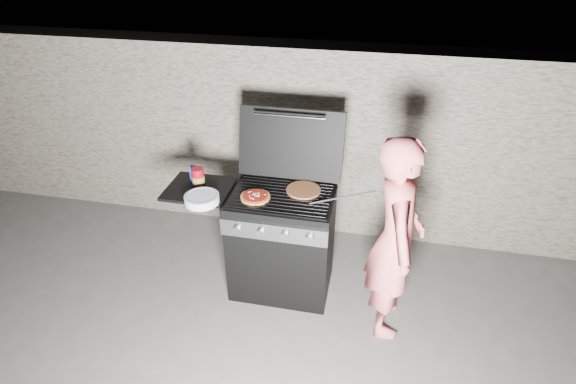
% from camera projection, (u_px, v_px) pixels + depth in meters
% --- Properties ---
extents(ground, '(50.00, 50.00, 0.00)m').
position_uv_depth(ground, '(282.00, 285.00, 3.90)').
color(ground, '#4B4743').
extents(stone_wall, '(8.00, 0.35, 1.80)m').
position_uv_depth(stone_wall, '(305.00, 140.00, 4.30)').
color(stone_wall, gray).
rests_on(stone_wall, ground).
extents(gas_grill, '(1.34, 0.79, 0.91)m').
position_uv_depth(gas_grill, '(252.00, 239.00, 3.70)').
color(gas_grill, black).
rests_on(gas_grill, ground).
extents(pizza_topped, '(0.24, 0.24, 0.03)m').
position_uv_depth(pizza_topped, '(255.00, 196.00, 3.39)').
color(pizza_topped, tan).
rests_on(pizza_topped, gas_grill).
extents(pizza_plain, '(0.31, 0.31, 0.01)m').
position_uv_depth(pizza_plain, '(303.00, 190.00, 3.48)').
color(pizza_plain, '#CC7B48').
rests_on(pizza_plain, gas_grill).
extents(sauce_jar, '(0.12, 0.12, 0.15)m').
position_uv_depth(sauce_jar, '(198.00, 177.00, 3.53)').
color(sauce_jar, maroon).
rests_on(sauce_jar, gas_grill).
extents(blue_carton, '(0.07, 0.05, 0.13)m').
position_uv_depth(blue_carton, '(194.00, 174.00, 3.60)').
color(blue_carton, '#1E32A3').
rests_on(blue_carton, gas_grill).
extents(plate_stack, '(0.29, 0.29, 0.06)m').
position_uv_depth(plate_stack, '(202.00, 199.00, 3.34)').
color(plate_stack, silver).
rests_on(plate_stack, gas_grill).
extents(person, '(0.43, 0.61, 1.58)m').
position_uv_depth(person, '(395.00, 240.00, 3.15)').
color(person, '#E76767').
rests_on(person, ground).
extents(tongs, '(0.48, 0.16, 0.10)m').
position_uv_depth(tongs, '(343.00, 197.00, 3.31)').
color(tongs, black).
rests_on(tongs, gas_grill).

